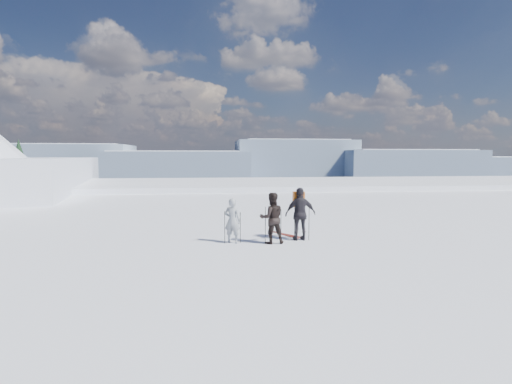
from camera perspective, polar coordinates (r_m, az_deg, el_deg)
lake_basin at (r=43.19m, az=-1.76°, el=-7.80°), size 820.00×820.00×71.62m
far_mountain_range at (r=468.02m, az=-2.63°, el=3.86°), size 770.00×110.00×53.00m
skier_grey at (r=14.60m, az=-3.39°, el=-4.10°), size 0.70×0.58×1.65m
skier_dark at (r=14.49m, az=2.27°, el=-3.74°), size 0.95×0.76×1.86m
skier_pack at (r=15.12m, az=6.36°, el=-3.14°), size 1.19×0.55×1.99m
backpack at (r=15.22m, az=6.15°, el=1.79°), size 0.44×0.26×0.59m
ski_poles at (r=14.69m, az=2.03°, el=-4.85°), size 3.20×0.47×1.36m
skis_loose at (r=16.19m, az=4.34°, el=-6.10°), size 1.07×1.57×0.03m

